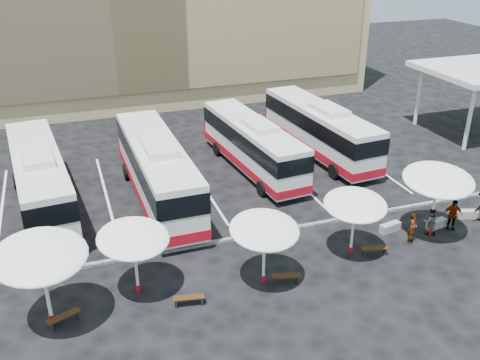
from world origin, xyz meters
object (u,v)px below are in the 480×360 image
object	(u,v)px
conc_bench_2	(467,214)
passenger_0	(412,228)
bus_2	(252,143)
wood_bench_1	(189,299)
sunshade_1	(133,238)
passenger_2	(452,215)
wood_bench_0	(64,317)
bus_0	(40,178)
conc_bench_0	(390,227)
sunshade_0	(40,256)
wood_bench_3	(375,249)
bus_1	(157,169)
passenger_1	(431,222)
sunshade_2	(264,230)
bus_3	(319,128)
sunshade_3	(355,205)
conc_bench_1	(436,224)
wood_bench_2	(286,277)

from	to	relation	value
conc_bench_2	passenger_0	xyz separation A→B (m)	(-4.61, -1.18, 0.63)
bus_2	wood_bench_1	xyz separation A→B (m)	(-7.63, -12.71, -1.55)
sunshade_1	passenger_2	size ratio (longest dim) A/B	2.26
wood_bench_0	passenger_2	xyz separation A→B (m)	(20.27, 1.15, 0.57)
bus_0	conc_bench_0	bearing A→B (deg)	-32.11
sunshade_0	wood_bench_0	distance (m)	3.03
sunshade_0	conc_bench_0	world-z (taller)	sunshade_0
sunshade_0	wood_bench_3	size ratio (longest dim) A/B	3.40
bus_1	sunshade_1	xyz separation A→B (m)	(-2.67, -8.61, 0.73)
passenger_1	wood_bench_1	bearing A→B (deg)	29.48
sunshade_2	bus_3	bearing A→B (deg)	54.49
wood_bench_1	conc_bench_2	bearing A→B (deg)	8.07
sunshade_0	sunshade_3	xyz separation A→B (m)	(14.43, 0.63, -0.56)
conc_bench_1	passenger_0	size ratio (longest dim) A/B	0.71
conc_bench_2	sunshade_3	bearing A→B (deg)	-172.57
sunshade_1	sunshade_2	world-z (taller)	sunshade_2
bus_1	wood_bench_1	bearing A→B (deg)	-95.07
conc_bench_1	passenger_2	distance (m)	0.99
bus_1	passenger_0	size ratio (longest dim) A/B	7.48
sunshade_2	conc_bench_0	size ratio (longest dim) A/B	2.69
sunshade_3	wood_bench_2	xyz separation A→B (m)	(-4.09, -1.23, -2.45)
sunshade_1	sunshade_0	bearing A→B (deg)	-165.50
sunshade_2	wood_bench_0	xyz separation A→B (m)	(-8.88, -0.00, -2.48)
wood_bench_3	passenger_2	xyz separation A→B (m)	(5.27, 0.82, 0.58)
wood_bench_2	passenger_0	world-z (taller)	passenger_0
bus_0	sunshade_1	world-z (taller)	bus_0
bus_1	wood_bench_3	xyz separation A→B (m)	(9.07, -9.46, -1.76)
sunshade_1	passenger_0	bearing A→B (deg)	-1.87
passenger_1	passenger_2	world-z (taller)	passenger_2
sunshade_3	wood_bench_0	size ratio (longest dim) A/B	2.69
sunshade_1	wood_bench_3	size ratio (longest dim) A/B	2.91
bus_2	conc_bench_0	distance (m)	11.14
bus_1	bus_2	distance (m)	7.32
bus_3	wood_bench_0	xyz separation A→B (m)	(-18.31, -13.22, -1.64)
bus_0	conc_bench_0	distance (m)	19.86
bus_0	wood_bench_1	bearing A→B (deg)	-68.39
bus_0	sunshade_1	xyz separation A→B (m)	(3.90, -9.73, 0.82)
wood_bench_3	conc_bench_1	xyz separation A→B (m)	(4.66, 1.22, -0.09)
passenger_1	passenger_2	xyz separation A→B (m)	(1.42, 0.06, 0.13)
bus_3	conc_bench_1	world-z (taller)	bus_3
bus_3	passenger_0	size ratio (longest dim) A/B	7.20
sunshade_0	passenger_0	size ratio (longest dim) A/B	2.76
bus_3	wood_bench_2	distance (m)	16.10
bus_0	bus_1	distance (m)	6.67
bus_2	passenger_1	world-z (taller)	bus_2
passenger_1	sunshade_0	bearing A→B (deg)	25.49
passenger_0	passenger_1	bearing A→B (deg)	-35.61
sunshade_1	conc_bench_2	bearing A→B (deg)	2.20
wood_bench_3	passenger_0	xyz separation A→B (m)	(2.43, 0.40, 0.54)
wood_bench_3	conc_bench_1	bearing A→B (deg)	14.68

